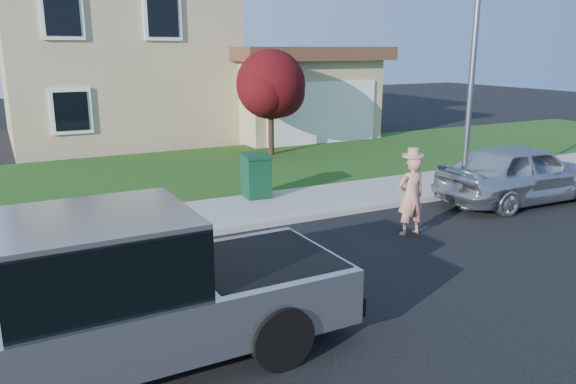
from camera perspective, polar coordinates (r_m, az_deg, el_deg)
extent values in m
plane|color=black|center=(9.14, 3.80, -8.76)|extent=(80.00, 80.00, 0.00)
cube|color=gray|center=(11.95, 0.71, -2.78)|extent=(40.00, 0.20, 0.12)
cube|color=gray|center=(12.89, -1.60, -1.44)|extent=(40.00, 2.00, 0.15)
cube|color=#1C3F12|center=(16.94, -8.27, 2.17)|extent=(40.00, 7.00, 0.10)
cube|color=tan|center=(24.56, -17.61, 12.82)|extent=(8.00, 9.00, 6.40)
cube|color=tan|center=(23.89, -0.23, 9.60)|extent=(5.50, 6.00, 3.20)
cube|color=white|center=(21.29, 3.53, 8.05)|extent=(4.60, 0.12, 2.30)
cube|color=#4C2D1E|center=(23.81, -0.23, 13.92)|extent=(6.20, 6.80, 0.50)
cube|color=white|center=(19.76, -21.98, 16.32)|extent=(1.30, 0.10, 1.50)
cube|color=white|center=(20.37, -12.62, 16.90)|extent=(1.30, 0.10, 1.50)
cube|color=black|center=(19.84, -21.16, 7.67)|extent=(1.30, 0.10, 1.50)
cylinder|color=black|center=(6.64, -0.83, -14.44)|extent=(0.77, 0.30, 0.77)
cylinder|color=black|center=(8.09, -6.71, -9.04)|extent=(0.77, 0.30, 0.77)
cube|color=#ACAEB4|center=(6.80, -17.02, -11.77)|extent=(5.50, 2.01, 0.69)
cube|color=black|center=(6.50, -18.73, -6.16)|extent=(2.04, 1.82, 0.82)
cube|color=#ACAEB4|center=(6.37, -19.04, -2.60)|extent=(2.04, 1.82, 0.08)
cube|color=black|center=(7.18, -2.77, -6.84)|extent=(1.75, 1.66, 0.06)
cube|color=black|center=(7.80, 3.59, -9.13)|extent=(0.14, 1.82, 0.24)
cube|color=black|center=(7.45, -25.93, -5.05)|extent=(0.12, 0.21, 0.17)
imported|color=tan|center=(11.20, 12.38, -0.41)|extent=(0.61, 0.43, 1.58)
cylinder|color=tan|center=(11.03, 12.61, 3.68)|extent=(0.42, 0.42, 0.04)
cylinder|color=tan|center=(11.02, 12.63, 4.00)|extent=(0.21, 0.21, 0.15)
imported|color=#B9BAC1|center=(14.40, 22.62, 1.81)|extent=(4.34, 1.89, 1.46)
cylinder|color=black|center=(18.98, -1.74, 6.22)|extent=(0.20, 0.20, 1.59)
sphere|color=#480F11|center=(18.82, -1.78, 10.88)|extent=(2.29, 2.29, 2.29)
sphere|color=#480F11|center=(19.33, -0.81, 10.09)|extent=(1.69, 1.69, 1.69)
sphere|color=#480F11|center=(18.40, -2.50, 10.17)|extent=(1.59, 1.59, 1.59)
cube|color=#0F3720|center=(13.33, -3.27, 1.50)|extent=(0.62, 0.71, 0.94)
cube|color=#0F3720|center=(13.22, -3.30, 3.66)|extent=(0.69, 0.77, 0.08)
cylinder|color=slate|center=(13.06, 18.05, 9.57)|extent=(0.13, 0.13, 5.30)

